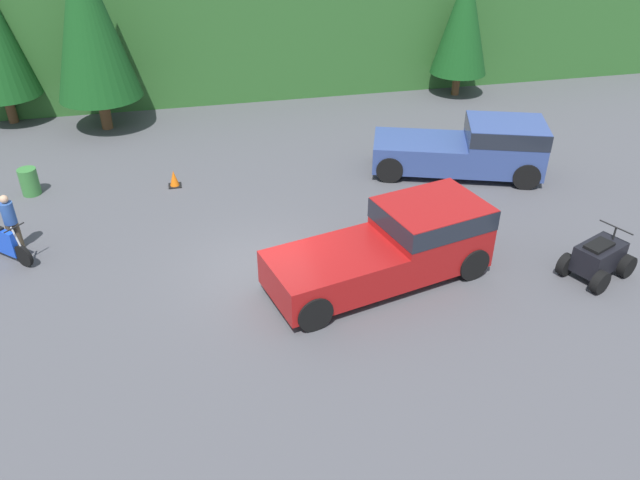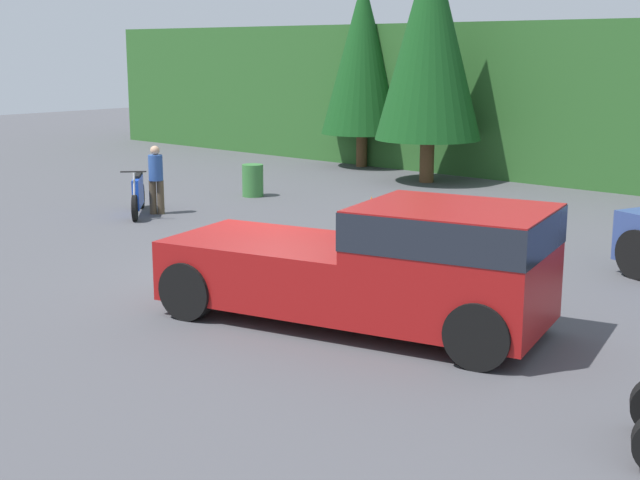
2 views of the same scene
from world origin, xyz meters
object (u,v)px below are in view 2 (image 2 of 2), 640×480
pickup_truck_red (387,262)px  rider_person (156,177)px  dirt_bike (138,195)px  traffic_cone (371,209)px  steel_barrel (253,180)px

pickup_truck_red → rider_person: pickup_truck_red is taller
dirt_bike → traffic_cone: dirt_bike is taller
pickup_truck_red → steel_barrel: size_ratio=6.83×
dirt_bike → steel_barrel: size_ratio=2.08×
dirt_bike → rider_person: (0.30, 0.34, 0.42)m
rider_person → steel_barrel: rider_person is taller
rider_person → dirt_bike: bearing=-82.9°
traffic_cone → steel_barrel: size_ratio=0.62×
steel_barrel → pickup_truck_red: bearing=-34.8°
steel_barrel → dirt_bike: bearing=-92.0°
dirt_bike → traffic_cone: bearing=77.8°
traffic_cone → steel_barrel: (-4.51, 0.43, 0.19)m
pickup_truck_red → dirt_bike: size_ratio=3.28×
dirt_bike → steel_barrel: dirt_bike is taller
pickup_truck_red → traffic_cone: size_ratio=10.92×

